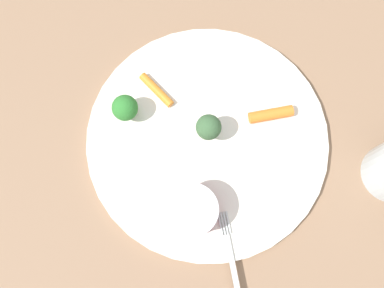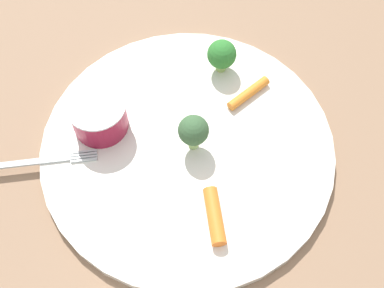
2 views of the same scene
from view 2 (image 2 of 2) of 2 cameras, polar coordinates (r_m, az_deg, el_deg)
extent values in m
plane|color=#89684E|center=(0.54, -0.51, -0.72)|extent=(2.40, 2.40, 0.00)
cylinder|color=silver|center=(0.53, -0.51, -0.41)|extent=(0.32, 0.32, 0.01)
cylinder|color=maroon|center=(0.53, -10.74, 3.21)|extent=(0.06, 0.06, 0.04)
cylinder|color=silver|center=(0.52, -11.12, 4.44)|extent=(0.06, 0.06, 0.00)
cylinder|color=#9AC66F|center=(0.52, 0.22, 0.76)|extent=(0.01, 0.01, 0.02)
sphere|color=#395C38|center=(0.50, 0.23, 2.01)|extent=(0.03, 0.03, 0.03)
cylinder|color=#8EBA62|center=(0.58, 3.37, 9.14)|extent=(0.01, 0.01, 0.01)
sphere|color=#2E762D|center=(0.56, 3.47, 10.35)|extent=(0.03, 0.03, 0.03)
cylinder|color=orange|center=(0.48, 2.63, -8.34)|extent=(0.03, 0.06, 0.01)
cylinder|color=orange|center=(0.56, 6.56, 5.87)|extent=(0.05, 0.05, 0.01)
cube|color=#B7C1C0|center=(0.55, -21.41, -2.38)|extent=(0.14, 0.04, 0.00)
cube|color=#B7C1C0|center=(0.53, -12.44, -0.90)|extent=(0.03, 0.01, 0.00)
cube|color=#B7C1C0|center=(0.53, -12.43, -1.22)|extent=(0.03, 0.01, 0.00)
cube|color=#B7C1C0|center=(0.53, -12.42, -1.54)|extent=(0.03, 0.01, 0.00)
cube|color=#B7C1C0|center=(0.53, -12.41, -1.87)|extent=(0.03, 0.01, 0.00)
camera|label=1|loc=(0.33, -66.81, 61.16)|focal=40.81mm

